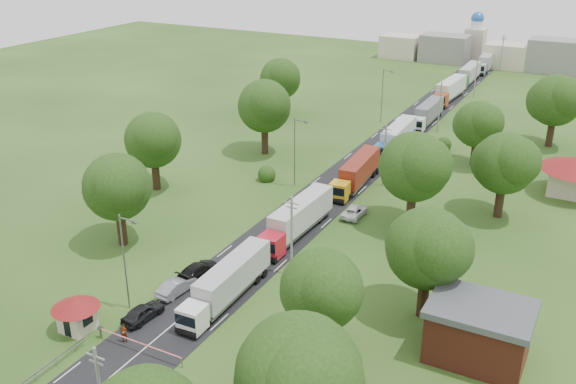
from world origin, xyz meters
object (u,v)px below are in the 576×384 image
Objects in this scene: car_lane_mid at (177,287)px; info_sign at (412,138)px; guard_booth at (76,310)px; truck_0 at (228,282)px; car_lane_front at (143,312)px; boom_barrier at (127,339)px; pedestrian_near at (124,333)px.

info_sign is at bearing -93.72° from car_lane_mid.
info_sign reaches higher than guard_booth.
info_sign is at bearing 86.62° from truck_0.
car_lane_mid is at bearing -84.79° from car_lane_front.
car_lane_mid is at bearing -165.39° from truck_0.
guard_booth reaches higher than car_lane_mid.
info_sign is (6.56, 60.00, 2.11)m from boom_barrier.
truck_0 is at bearing 46.59° from pedestrian_near.
truck_0 is (9.49, 10.66, -0.13)m from guard_booth.
truck_0 is (-2.91, -49.34, -0.96)m from info_sign.
guard_booth is at bearing 71.12° from car_lane_mid.
car_lane_front is at bearing 44.03° from guard_booth.
car_lane_front is at bearing 95.46° from car_lane_mid.
guard_booth is at bearing 49.24° from car_lane_front.
guard_booth is (-5.84, -0.00, 1.27)m from boom_barrier.
guard_booth reaches higher than car_lane_front.
guard_booth is 14.27m from truck_0.
guard_booth is 6.00m from car_lane_front.
pedestrian_near reaches higher than car_lane_front.
info_sign is 59.99m from pedestrian_near.
info_sign is (12.40, 60.00, 0.84)m from guard_booth.
car_lane_mid is (-1.64, 9.28, -0.12)m from boom_barrier.
car_lane_front is at bearing -128.70° from truck_0.
boom_barrier is 9.43m from car_lane_mid.
boom_barrier is at bearing 117.24° from car_lane_front.
truck_0 is 8.55m from car_lane_front.
truck_0 reaches higher than car_lane_front.
truck_0 is 5.61m from car_lane_mid.
guard_booth reaches higher than boom_barrier.
guard_booth is at bearing -179.99° from boom_barrier.
boom_barrier is 4.99× the size of pedestrian_near.
guard_booth is at bearing -101.68° from info_sign.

